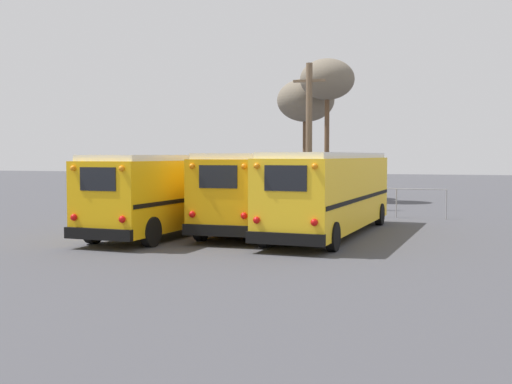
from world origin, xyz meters
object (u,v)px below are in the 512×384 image
Objects in this scene: utility_pole at (309,135)px; bare_tree_1 at (306,101)px; bare_tree_0 at (327,81)px; school_bus_2 at (330,190)px; school_bus_0 at (178,190)px; school_bus_1 at (262,188)px.

bare_tree_1 is at bearing 104.87° from utility_pole.
bare_tree_0 is 1.11× the size of bare_tree_1.
utility_pole is (-3.44, 10.92, 2.45)m from school_bus_2.
bare_tree_1 reaches higher than school_bus_0.
school_bus_1 is at bearing 166.04° from school_bus_2.
utility_pole is 0.97× the size of bare_tree_1.
school_bus_0 is 3.38m from school_bus_1.
utility_pole is at bearing -87.18° from bare_tree_0.
school_bus_2 is 18.65m from bare_tree_0.
school_bus_0 is 5.95m from school_bus_2.
utility_pole is at bearing -75.13° from bare_tree_1.
school_bus_0 is at bearing -171.04° from school_bus_2.
bare_tree_0 is (2.13, 18.14, 6.16)m from school_bus_0.
school_bus_2 is 21.28m from bare_tree_1.
bare_tree_0 is (-3.75, 17.21, 6.13)m from school_bus_2.
school_bus_0 is 1.18× the size of bare_tree_0.
school_bus_2 reaches higher than school_bus_1.
utility_pole is at bearing 107.49° from school_bus_2.
bare_tree_0 is at bearing 92.82° from school_bus_1.
utility_pole reaches higher than school_bus_0.
school_bus_0 is at bearing -96.69° from bare_tree_0.
bare_tree_1 is at bearing 98.54° from school_bus_1.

